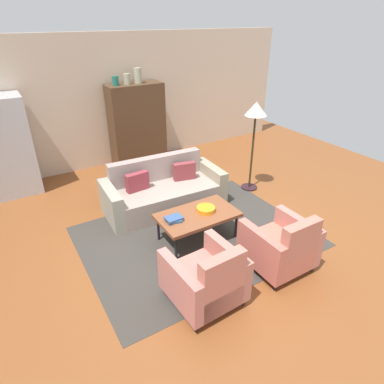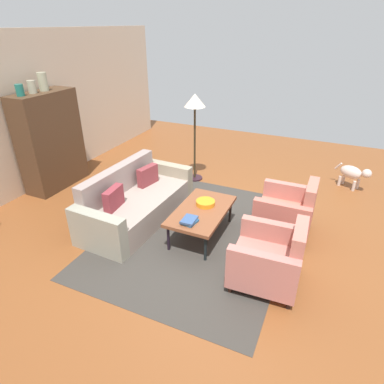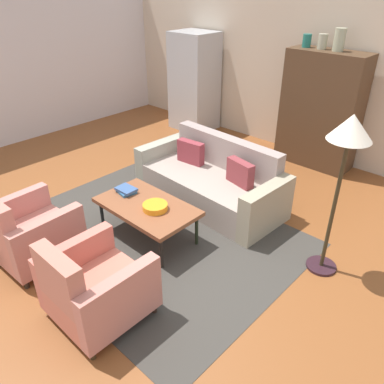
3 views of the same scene
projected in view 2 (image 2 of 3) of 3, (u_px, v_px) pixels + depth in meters
name	position (u px, v px, depth m)	size (l,w,h in m)	color
ground_plane	(213.00, 230.00, 5.10)	(10.34, 10.34, 0.00)	brown
wall_back	(20.00, 116.00, 5.81)	(8.62, 0.12, 2.80)	beige
area_rug	(198.00, 234.00, 5.00)	(3.40, 2.60, 0.01)	#3B3732
couch	(134.00, 202.00, 5.28)	(2.14, 1.00, 0.86)	gray
coffee_table	(202.00, 212.00, 4.79)	(1.20, 0.70, 0.45)	black
armchair_left	(272.00, 260.00, 3.91)	(0.83, 0.83, 0.88)	#351E16
armchair_right	(289.00, 213.00, 4.88)	(0.80, 0.80, 0.88)	#3B2A1E
fruit_bowl	(205.00, 203.00, 4.88)	(0.28, 0.28, 0.07)	orange
book_stack	(189.00, 221.00, 4.44)	(0.25, 0.22, 0.06)	#2C5E88
cabinet	(50.00, 141.00, 6.11)	(1.20, 0.51, 1.80)	#4D3421
vase_tall	(20.00, 90.00, 5.32)	(0.13, 0.13, 0.19)	#1E6C5F
vase_round	(32.00, 87.00, 5.52)	(0.13, 0.13, 0.21)	#ACAA8F
vase_small	(43.00, 82.00, 5.70)	(0.16, 0.16, 0.31)	#ABAE8E
floor_lamp	(195.00, 109.00, 6.09)	(0.40, 0.40, 1.72)	#2F1921
dog	(353.00, 173.00, 6.24)	(0.43, 0.65, 0.48)	beige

